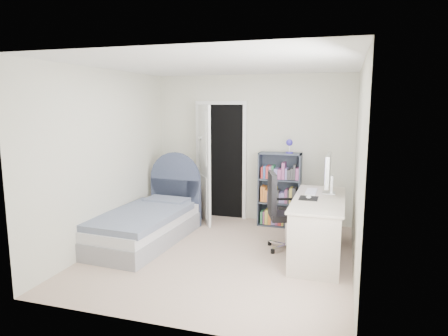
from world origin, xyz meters
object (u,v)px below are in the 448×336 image
(floor_lamp, at_px, (200,185))
(desk, at_px, (318,224))
(bed, at_px, (148,222))
(office_chair, at_px, (281,208))
(bookcase, at_px, (280,193))
(nightstand, at_px, (188,195))

(floor_lamp, xyz_separation_m, desk, (2.11, -1.19, -0.17))
(bed, bearing_deg, office_chair, 6.40)
(bookcase, xyz_separation_m, desk, (0.70, -1.18, -0.12))
(floor_lamp, height_order, office_chair, floor_lamp)
(desk, bearing_deg, office_chair, 169.73)
(desk, relative_size, office_chair, 1.50)
(office_chair, bearing_deg, desk, -10.27)
(bookcase, xyz_separation_m, office_chair, (0.18, -1.09, 0.04))
(nightstand, relative_size, desk, 0.38)
(bookcase, relative_size, office_chair, 1.33)
(floor_lamp, xyz_separation_m, bookcase, (1.41, -0.01, -0.05))
(bed, distance_m, floor_lamp, 1.39)
(desk, bearing_deg, nightstand, 153.69)
(bed, height_order, office_chair, bed)
(nightstand, xyz_separation_m, office_chair, (1.82, -1.06, 0.19))
(floor_lamp, bearing_deg, nightstand, -171.78)
(desk, xyz_separation_m, office_chair, (-0.51, 0.09, 0.16))
(nightstand, bearing_deg, office_chair, -30.23)
(bed, xyz_separation_m, desk, (2.45, 0.12, 0.16))
(bookcase, distance_m, desk, 1.37)
(bed, distance_m, nightstand, 1.29)
(bookcase, distance_m, office_chair, 1.10)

